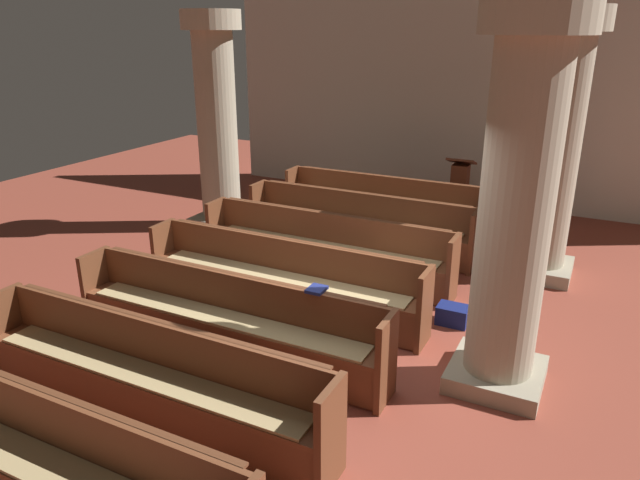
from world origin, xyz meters
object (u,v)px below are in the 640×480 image
at_px(pillar_aisle_rear, 517,203).
at_px(pew_row_2, 324,245).
at_px(pillar_far_side, 217,120).
at_px(lectern, 459,192).
at_px(pew_row_0, 385,202).
at_px(pew_row_5, 147,372).
at_px(pew_row_1, 358,221).
at_px(pew_row_3, 282,276).
at_px(pew_row_6, 31,455).
at_px(kneeler_box_navy, 453,315).
at_px(pew_row_4, 225,316).
at_px(hymn_book, 317,289).
at_px(pillar_aisle_side, 555,144).

bearing_deg(pillar_aisle_rear, pew_row_2, 149.57).
height_order(pillar_far_side, lectern, pillar_far_side).
distance_m(pew_row_0, pew_row_5, 5.72).
height_order(pew_row_1, pew_row_3, same).
distance_m(pew_row_6, kneeler_box_navy, 4.49).
height_order(pew_row_4, lectern, lectern).
xyz_separation_m(pew_row_5, kneeler_box_navy, (1.91, 2.90, -0.36)).
xyz_separation_m(pew_row_0, hymn_book, (0.95, -4.38, 0.42)).
distance_m(pillar_aisle_side, lectern, 2.99).
distance_m(pew_row_4, pew_row_5, 1.14).
bearing_deg(pew_row_2, pew_row_6, -90.00).
relative_size(lectern, hymn_book, 5.49).
bearing_deg(pew_row_4, pillar_far_side, 126.06).
bearing_deg(pew_row_2, hymn_book, -65.68).
height_order(pew_row_3, pillar_aisle_rear, pillar_aisle_rear).
distance_m(pew_row_0, pew_row_1, 1.14).
distance_m(pew_row_2, pillar_aisle_rear, 3.29).
distance_m(pew_row_2, pillar_far_side, 3.11).
bearing_deg(lectern, pew_row_1, -111.55).
bearing_deg(pew_row_3, pew_row_5, -90.00).
height_order(pew_row_5, pillar_far_side, pillar_far_side).
bearing_deg(pew_row_1, hymn_book, -73.70).
distance_m(pew_row_3, hymn_book, 1.40).
height_order(pew_row_2, hymn_book, hymn_book).
bearing_deg(pew_row_5, pillar_aisle_rear, 36.39).
relative_size(pew_row_0, kneeler_box_navy, 10.03).
distance_m(pew_row_0, pillar_aisle_side, 3.04).
relative_size(pew_row_3, pillar_aisle_rear, 1.02).
bearing_deg(lectern, pew_row_2, -104.93).
distance_m(pew_row_3, pillar_aisle_rear, 2.94).
xyz_separation_m(hymn_book, kneeler_box_navy, (0.96, 1.57, -0.77)).
bearing_deg(pillar_aisle_rear, pew_row_6, -130.32).
relative_size(pew_row_1, pillar_aisle_rear, 1.02).
bearing_deg(pew_row_1, pew_row_0, 90.00).
bearing_deg(kneeler_box_navy, hymn_book, -121.59).
bearing_deg(pew_row_5, kneeler_box_navy, 56.66).
bearing_deg(pew_row_2, pew_row_1, 90.00).
distance_m(pew_row_6, hymn_book, 2.69).
bearing_deg(hymn_book, pew_row_1, 106.30).
xyz_separation_m(pew_row_4, kneeler_box_navy, (1.91, 1.76, -0.36)).
distance_m(pew_row_3, kneeler_box_navy, 2.04).
bearing_deg(pillar_aisle_rear, pew_row_5, -143.61).
bearing_deg(pew_row_1, pew_row_5, -90.00).
relative_size(pew_row_0, pillar_aisle_side, 1.02).
xyz_separation_m(pew_row_4, hymn_book, (0.95, 0.19, 0.42)).
bearing_deg(pew_row_2, pillar_aisle_side, 28.92).
height_order(pew_row_1, pillar_far_side, pillar_far_side).
relative_size(pew_row_3, pillar_aisle_side, 1.02).
distance_m(pew_row_1, pillar_aisle_rear, 3.95).
relative_size(hymn_book, kneeler_box_navy, 0.56).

